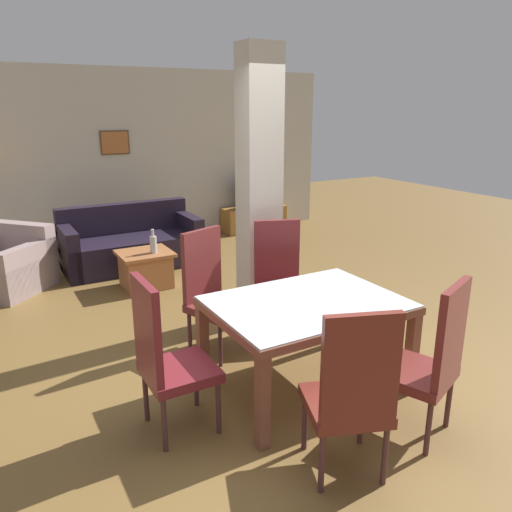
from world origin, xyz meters
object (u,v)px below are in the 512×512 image
object	(u,v)px
dining_chair_near_right	(430,358)
sofa	(131,245)
dining_chair_head_left	(166,355)
tv_screen	(254,193)
armchair	(8,268)
dining_table	(306,319)
coffee_table	(146,269)
dining_chair_near_left	(351,392)
bottle	(153,244)
tv_stand	(254,219)
dining_chair_far_left	(211,290)
dining_chair_far_right	(279,277)

from	to	relation	value
dining_chair_near_right	sofa	size ratio (longest dim) A/B	0.61
dining_chair_head_left	tv_screen	size ratio (longest dim) A/B	1.30
sofa	armchair	distance (m)	1.57
dining_table	coffee_table	bearing A→B (deg)	97.33
dining_table	dining_chair_near_right	distance (m)	0.96
dining_chair_near_left	tv_screen	world-z (taller)	dining_chair_near_left
bottle	tv_stand	world-z (taller)	bottle
coffee_table	tv_stand	bearing A→B (deg)	35.98
dining_chair_head_left	bottle	world-z (taller)	dining_chair_head_left
dining_table	dining_chair_far_left	xyz separation A→B (m)	(-0.35, 0.96, -0.01)
dining_chair_far_left	tv_screen	bearing A→B (deg)	-144.33
dining_chair_near_right	armchair	world-z (taller)	dining_chair_near_right
dining_table	tv_stand	distance (m)	5.22
armchair	coffee_table	xyz separation A→B (m)	(1.47, -0.70, -0.05)
sofa	bottle	world-z (taller)	sofa
dining_chair_far_right	sofa	size ratio (longest dim) A/B	0.61
dining_chair_head_left	dining_chair_far_right	bearing A→B (deg)	122.67
dining_chair_far_left	tv_screen	size ratio (longest dim) A/B	1.30
dining_chair_far_left	dining_chair_near_right	bearing A→B (deg)	90.72
dining_chair_near_left	tv_stand	size ratio (longest dim) A/B	0.97
dining_chair_near_right	sofa	xyz separation A→B (m)	(-0.63, 4.67, -0.29)
dining_table	armchair	distance (m)	4.01
dining_chair_near_right	coffee_table	bearing A→B (deg)	79.26
dining_chair_head_left	sofa	size ratio (longest dim) A/B	0.61
tv_screen	dining_chair_near_right	bearing A→B (deg)	50.69
coffee_table	tv_stand	size ratio (longest dim) A/B	0.55
dining_chair_near_right	sofa	bearing A→B (deg)	76.04
tv_screen	dining_chair_head_left	bearing A→B (deg)	33.80
dining_chair_head_left	coffee_table	size ratio (longest dim) A/B	1.76
dining_chair_near_right	coffee_table	world-z (taller)	dining_chair_near_right
dining_chair_far_right	coffee_table	world-z (taller)	dining_chair_far_right
dining_chair_far_right	dining_chair_near_right	bearing A→B (deg)	110.43
dining_chair_head_left	dining_chair_far_left	world-z (taller)	same
dining_chair_far_left	coffee_table	size ratio (longest dim) A/B	1.76
dining_table	dining_chair_far_right	distance (m)	1.01
tv_screen	dining_chair_far_right	bearing A→B (deg)	42.80
dining_table	sofa	xyz separation A→B (m)	(-0.28, 3.78, -0.29)
sofa	tv_stand	distance (m)	2.66
dining_chair_near_left	bottle	distance (m)	3.72
bottle	dining_chair_head_left	bearing A→B (deg)	-106.92
dining_chair_head_left	armchair	size ratio (longest dim) A/B	0.93
dining_table	armchair	size ratio (longest dim) A/B	1.19
dining_chair_far_left	dining_chair_head_left	bearing A→B (deg)	30.94
dining_chair_near_right	tv_screen	bearing A→B (deg)	50.07
dining_table	armchair	xyz separation A→B (m)	(-1.83, 3.55, -0.31)
dining_chair_near_left	coffee_table	bearing A→B (deg)	110.57
armchair	tv_stand	world-z (taller)	armchair
dining_chair_near_left	armchair	bearing A→B (deg)	128.55
tv_screen	dining_chair_far_left	bearing A→B (deg)	34.80
dining_chair_near_right	sofa	world-z (taller)	dining_chair_near_right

